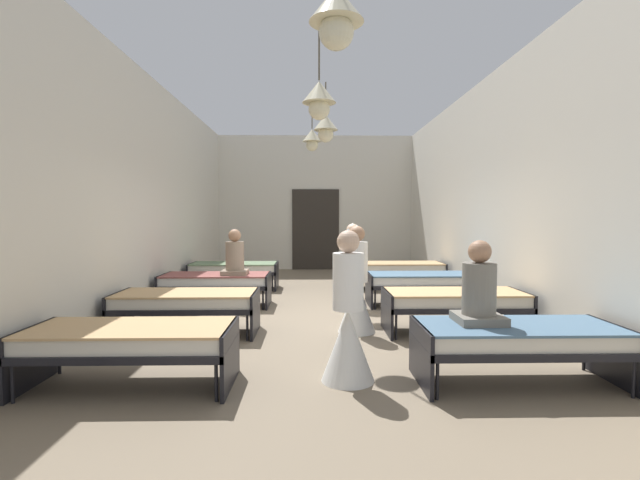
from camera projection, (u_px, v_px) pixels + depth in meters
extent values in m
cube|color=#7A6B56|center=(320.00, 321.00, 7.12)|extent=(6.36, 13.50, 0.10)
cube|color=silver|center=(316.00, 203.00, 13.55)|extent=(6.16, 0.20, 4.00)
cube|color=silver|center=(127.00, 191.00, 6.95)|extent=(0.20, 12.90, 4.00)
cube|color=silver|center=(509.00, 191.00, 7.07)|extent=(0.20, 12.90, 4.00)
cube|color=#2D2823|center=(316.00, 230.00, 13.47)|extent=(1.40, 0.06, 2.40)
cone|color=beige|center=(336.00, 4.00, 3.56)|extent=(0.44, 0.44, 0.28)
sphere|color=beige|center=(336.00, 32.00, 3.57)|extent=(0.28, 0.28, 0.28)
cylinder|color=brown|center=(319.00, 55.00, 5.79)|extent=(0.02, 0.02, 0.64)
cone|color=beige|center=(319.00, 92.00, 5.82)|extent=(0.44, 0.44, 0.28)
sphere|color=beige|center=(319.00, 109.00, 5.83)|extent=(0.28, 0.28, 0.28)
cylinder|color=brown|center=(326.00, 98.00, 8.05)|extent=(0.02, 0.02, 0.56)
cone|color=beige|center=(326.00, 122.00, 8.07)|extent=(0.44, 0.44, 0.28)
sphere|color=beige|center=(326.00, 135.00, 8.08)|extent=(0.28, 0.28, 0.28)
cylinder|color=brown|center=(312.00, 120.00, 10.29)|extent=(0.02, 0.02, 0.39)
cone|color=beige|center=(312.00, 135.00, 10.31)|extent=(0.44, 0.44, 0.28)
sphere|color=beige|center=(312.00, 145.00, 10.32)|extent=(0.28, 0.28, 0.28)
cylinder|color=black|center=(12.00, 384.00, 3.85)|extent=(0.03, 0.03, 0.34)
cylinder|color=black|center=(59.00, 357.00, 4.57)|extent=(0.03, 0.03, 0.34)
cylinder|color=black|center=(216.00, 382.00, 3.88)|extent=(0.03, 0.03, 0.34)
cylinder|color=black|center=(231.00, 356.00, 4.60)|extent=(0.03, 0.03, 0.34)
cube|color=black|center=(131.00, 347.00, 4.21)|extent=(1.90, 0.84, 0.07)
cube|color=black|center=(31.00, 357.00, 4.20)|extent=(0.04, 0.84, 0.57)
cube|color=black|center=(230.00, 356.00, 4.24)|extent=(0.04, 0.84, 0.57)
cube|color=silver|center=(131.00, 336.00, 4.21)|extent=(1.82, 0.78, 0.14)
cube|color=tan|center=(130.00, 328.00, 4.20)|extent=(1.86, 0.82, 0.02)
cylinder|color=black|center=(437.00, 381.00, 3.92)|extent=(0.03, 0.03, 0.34)
cylinder|color=black|center=(418.00, 355.00, 4.64)|extent=(0.03, 0.03, 0.34)
cylinder|color=black|center=(634.00, 379.00, 3.96)|extent=(0.03, 0.03, 0.34)
cylinder|color=black|center=(584.00, 354.00, 4.68)|extent=(0.03, 0.03, 0.34)
cube|color=black|center=(518.00, 345.00, 4.29)|extent=(1.90, 0.84, 0.07)
cube|color=black|center=(421.00, 355.00, 4.27)|extent=(0.04, 0.84, 0.57)
cube|color=black|center=(613.00, 353.00, 4.31)|extent=(0.04, 0.84, 0.57)
cube|color=silver|center=(518.00, 334.00, 4.28)|extent=(1.82, 0.78, 0.14)
cube|color=slate|center=(518.00, 326.00, 4.28)|extent=(1.86, 0.82, 0.02)
cylinder|color=black|center=(111.00, 328.00, 5.74)|extent=(0.03, 0.03, 0.34)
cylinder|color=black|center=(133.00, 316.00, 6.46)|extent=(0.03, 0.03, 0.34)
cylinder|color=black|center=(247.00, 328.00, 5.78)|extent=(0.03, 0.03, 0.34)
cylinder|color=black|center=(254.00, 315.00, 6.50)|extent=(0.03, 0.03, 0.34)
cube|color=black|center=(187.00, 307.00, 6.11)|extent=(1.90, 0.84, 0.07)
cube|color=black|center=(118.00, 313.00, 6.10)|extent=(0.04, 0.84, 0.57)
cube|color=black|center=(255.00, 313.00, 6.13)|extent=(0.04, 0.84, 0.57)
cube|color=silver|center=(187.00, 299.00, 6.10)|extent=(1.82, 0.78, 0.14)
cube|color=tan|center=(187.00, 293.00, 6.10)|extent=(1.86, 0.82, 0.02)
cylinder|color=black|center=(396.00, 327.00, 5.82)|extent=(0.03, 0.03, 0.34)
cylinder|color=black|center=(387.00, 315.00, 6.54)|extent=(0.03, 0.03, 0.34)
cylinder|color=black|center=(529.00, 326.00, 5.85)|extent=(0.03, 0.03, 0.34)
cylinder|color=black|center=(505.00, 314.00, 6.57)|extent=(0.03, 0.03, 0.34)
cube|color=black|center=(454.00, 305.00, 6.18)|extent=(1.90, 0.84, 0.07)
cube|color=black|center=(387.00, 312.00, 6.17)|extent=(0.04, 0.84, 0.57)
cube|color=black|center=(521.00, 311.00, 6.21)|extent=(0.04, 0.84, 0.57)
cube|color=silver|center=(454.00, 298.00, 6.18)|extent=(1.82, 0.78, 0.14)
cube|color=tan|center=(454.00, 292.00, 6.17)|extent=(1.86, 0.82, 0.02)
cylinder|color=black|center=(161.00, 300.00, 7.64)|extent=(0.03, 0.03, 0.34)
cylinder|color=black|center=(173.00, 293.00, 8.36)|extent=(0.03, 0.03, 0.34)
cylinder|color=black|center=(263.00, 300.00, 7.68)|extent=(0.03, 0.03, 0.34)
cylinder|color=black|center=(267.00, 293.00, 8.40)|extent=(0.03, 0.03, 0.34)
cube|color=black|center=(216.00, 285.00, 8.01)|extent=(1.90, 0.84, 0.07)
cube|color=black|center=(164.00, 290.00, 7.99)|extent=(0.04, 0.84, 0.57)
cube|color=black|center=(268.00, 290.00, 8.03)|extent=(0.04, 0.84, 0.57)
cube|color=white|center=(216.00, 279.00, 8.00)|extent=(1.82, 0.78, 0.14)
cube|color=#8C4C47|center=(216.00, 275.00, 8.00)|extent=(1.86, 0.82, 0.02)
cylinder|color=black|center=(375.00, 300.00, 7.72)|extent=(0.03, 0.03, 0.34)
cylinder|color=black|center=(370.00, 292.00, 8.43)|extent=(0.03, 0.03, 0.34)
cylinder|color=black|center=(476.00, 299.00, 7.75)|extent=(0.03, 0.03, 0.34)
cylinder|color=black|center=(462.00, 292.00, 8.47)|extent=(0.03, 0.03, 0.34)
cube|color=black|center=(421.00, 284.00, 8.08)|extent=(1.90, 0.84, 0.07)
cube|color=black|center=(369.00, 289.00, 8.07)|extent=(0.04, 0.84, 0.57)
cube|color=black|center=(472.00, 289.00, 8.11)|extent=(0.04, 0.84, 0.57)
cube|color=white|center=(421.00, 279.00, 8.08)|extent=(1.82, 0.78, 0.14)
cube|color=slate|center=(421.00, 274.00, 8.07)|extent=(1.86, 0.82, 0.02)
cylinder|color=black|center=(190.00, 284.00, 9.54)|extent=(0.03, 0.03, 0.34)
cylinder|color=black|center=(199.00, 279.00, 10.26)|extent=(0.03, 0.03, 0.34)
cylinder|color=black|center=(272.00, 283.00, 9.57)|extent=(0.03, 0.03, 0.34)
cylinder|color=black|center=(275.00, 279.00, 10.29)|extent=(0.03, 0.03, 0.34)
cube|color=black|center=(234.00, 272.00, 9.90)|extent=(1.90, 0.84, 0.07)
cube|color=black|center=(192.00, 276.00, 9.89)|extent=(0.04, 0.84, 0.57)
cube|color=black|center=(277.00, 276.00, 9.93)|extent=(0.04, 0.84, 0.57)
cube|color=silver|center=(234.00, 267.00, 9.90)|extent=(1.82, 0.78, 0.14)
cube|color=slate|center=(234.00, 263.00, 9.89)|extent=(1.86, 0.82, 0.02)
cylinder|color=black|center=(362.00, 283.00, 9.61)|extent=(0.03, 0.03, 0.34)
cylinder|color=black|center=(359.00, 278.00, 10.33)|extent=(0.03, 0.03, 0.34)
cylinder|color=black|center=(443.00, 283.00, 9.65)|extent=(0.03, 0.03, 0.34)
cylinder|color=black|center=(434.00, 278.00, 10.37)|extent=(0.03, 0.03, 0.34)
cube|color=black|center=(400.00, 271.00, 9.98)|extent=(1.90, 0.84, 0.07)
cube|color=black|center=(358.00, 275.00, 9.96)|extent=(0.04, 0.84, 0.57)
cube|color=black|center=(441.00, 275.00, 10.00)|extent=(0.04, 0.84, 0.57)
cube|color=silver|center=(400.00, 267.00, 9.97)|extent=(1.82, 0.78, 0.14)
cube|color=tan|center=(400.00, 263.00, 9.97)|extent=(1.86, 0.82, 0.02)
cone|color=white|center=(352.00, 287.00, 7.97)|extent=(0.52, 0.52, 0.70)
cylinder|color=white|center=(352.00, 252.00, 7.93)|extent=(0.30, 0.30, 0.55)
sphere|color=beige|center=(353.00, 230.00, 7.91)|extent=(0.22, 0.22, 0.22)
cone|color=white|center=(353.00, 226.00, 7.91)|extent=(0.18, 0.18, 0.10)
cone|color=white|center=(357.00, 307.00, 6.21)|extent=(0.52, 0.52, 0.70)
cylinder|color=white|center=(357.00, 262.00, 6.18)|extent=(0.30, 0.30, 0.55)
sphere|color=#A87A5B|center=(357.00, 234.00, 6.16)|extent=(0.22, 0.22, 0.22)
cone|color=white|center=(357.00, 228.00, 6.15)|extent=(0.18, 0.18, 0.10)
cone|color=white|center=(348.00, 345.00, 4.37)|extent=(0.52, 0.52, 0.70)
cylinder|color=white|center=(348.00, 281.00, 4.34)|extent=(0.30, 0.30, 0.55)
sphere|color=beige|center=(348.00, 242.00, 4.32)|extent=(0.22, 0.22, 0.22)
cone|color=white|center=(348.00, 234.00, 4.31)|extent=(0.18, 0.18, 0.10)
cylinder|color=slate|center=(479.00, 293.00, 4.34)|extent=(0.32, 0.32, 0.58)
cube|color=slate|center=(478.00, 318.00, 4.35)|extent=(0.44, 0.44, 0.08)
sphere|color=#A87A5B|center=(480.00, 252.00, 4.32)|extent=(0.22, 0.22, 0.22)
cylinder|color=gray|center=(235.00, 258.00, 7.91)|extent=(0.32, 0.32, 0.58)
cube|color=gray|center=(235.00, 272.00, 7.92)|extent=(0.44, 0.44, 0.08)
sphere|color=#A87A5B|center=(235.00, 235.00, 7.89)|extent=(0.22, 0.22, 0.22)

